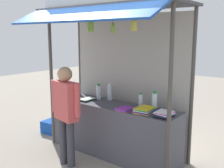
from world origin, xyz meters
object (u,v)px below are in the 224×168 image
(water_bottle_center, at_px, (110,92))
(magazine_stack_right, at_px, (87,99))
(water_bottle_back_left, at_px, (141,101))
(plastic_crate, at_px, (53,126))
(magazine_stack_left, at_px, (125,109))
(water_bottle_rear_center, at_px, (79,89))
(vendor_person, at_px, (66,107))
(banana_bunch_inner_left, at_px, (134,25))
(magazine_stack_mid_left, at_px, (164,114))
(banana_bunch_inner_right, at_px, (91,27))
(water_bottle_far_left, at_px, (154,101))
(banana_bunch_leftmost, at_px, (113,29))
(water_bottle_front_right, at_px, (74,90))
(water_bottle_front_left, at_px, (99,92))
(magazine_stack_mid_right, at_px, (145,110))

(water_bottle_center, bearing_deg, magazine_stack_right, -135.47)
(water_bottle_back_left, bearing_deg, plastic_crate, -178.70)
(magazine_stack_left, height_order, plastic_crate, magazine_stack_left)
(water_bottle_center, xyz_separation_m, water_bottle_rear_center, (-0.75, -0.02, -0.03))
(vendor_person, bearing_deg, banana_bunch_inner_left, -147.63)
(magazine_stack_mid_left, height_order, banana_bunch_inner_right, banana_bunch_inner_right)
(water_bottle_far_left, bearing_deg, magazine_stack_mid_left, -39.49)
(banana_bunch_leftmost, relative_size, vendor_person, 0.18)
(water_bottle_front_right, distance_m, magazine_stack_left, 1.44)
(banana_bunch_leftmost, xyz_separation_m, plastic_crate, (-1.98, 0.46, -2.02))
(magazine_stack_right, bearing_deg, water_bottle_far_left, 8.99)
(magazine_stack_mid_left, relative_size, banana_bunch_leftmost, 0.95)
(water_bottle_far_left, height_order, water_bottle_back_left, water_bottle_far_left)
(water_bottle_front_right, relative_size, banana_bunch_inner_right, 0.83)
(water_bottle_back_left, distance_m, banana_bunch_inner_left, 1.29)
(magazine_stack_right, height_order, banana_bunch_leftmost, banana_bunch_leftmost)
(water_bottle_front_left, bearing_deg, plastic_crate, -176.54)
(water_bottle_rear_center, bearing_deg, water_bottle_far_left, -2.25)
(water_bottle_center, bearing_deg, water_bottle_front_right, -170.87)
(water_bottle_center, relative_size, magazine_stack_right, 1.02)
(water_bottle_back_left, bearing_deg, water_bottle_far_left, 7.04)
(water_bottle_center, distance_m, water_bottle_back_left, 0.74)
(water_bottle_front_right, height_order, water_bottle_back_left, water_bottle_back_left)
(water_bottle_center, distance_m, plastic_crate, 1.70)
(water_bottle_rear_center, relative_size, magazine_stack_mid_right, 0.73)
(magazine_stack_mid_right, relative_size, banana_bunch_inner_right, 1.17)
(banana_bunch_inner_left, height_order, plastic_crate, banana_bunch_inner_left)
(water_bottle_front_left, relative_size, magazine_stack_mid_right, 0.89)
(magazine_stack_mid_right, relative_size, plastic_crate, 0.88)
(water_bottle_front_left, distance_m, vendor_person, 0.91)
(plastic_crate, bearing_deg, water_bottle_far_left, 1.87)
(magazine_stack_mid_right, xyz_separation_m, vendor_person, (-1.01, -0.67, 0.02))
(vendor_person, bearing_deg, water_bottle_front_right, -37.87)
(magazine_stack_left, bearing_deg, water_bottle_far_left, 41.65)
(water_bottle_front_left, xyz_separation_m, vendor_person, (0.10, -0.90, -0.08))
(water_bottle_back_left, height_order, water_bottle_rear_center, water_bottle_back_left)
(water_bottle_center, xyz_separation_m, vendor_person, (-0.08, -0.99, -0.08))
(water_bottle_back_left, height_order, banana_bunch_inner_right, banana_bunch_inner_right)
(magazine_stack_left, bearing_deg, banana_bunch_leftmost, -105.94)
(water_bottle_center, xyz_separation_m, magazine_stack_mid_left, (1.26, -0.34, -0.10))
(banana_bunch_inner_right, height_order, plastic_crate, banana_bunch_inner_right)
(banana_bunch_inner_right, bearing_deg, magazine_stack_right, 141.00)
(magazine_stack_right, height_order, banana_bunch_inner_left, banana_bunch_inner_left)
(water_bottle_front_right, relative_size, magazine_stack_mid_right, 0.71)
(magazine_stack_right, height_order, magazine_stack_mid_left, magazine_stack_mid_left)
(magazine_stack_left, xyz_separation_m, banana_bunch_inner_left, (0.30, -0.23, 1.27))
(water_bottle_center, height_order, magazine_stack_mid_left, water_bottle_center)
(water_bottle_center, height_order, water_bottle_rear_center, water_bottle_center)
(water_bottle_rear_center, bearing_deg, banana_bunch_leftmost, -24.69)
(banana_bunch_inner_right, bearing_deg, water_bottle_far_left, 32.59)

